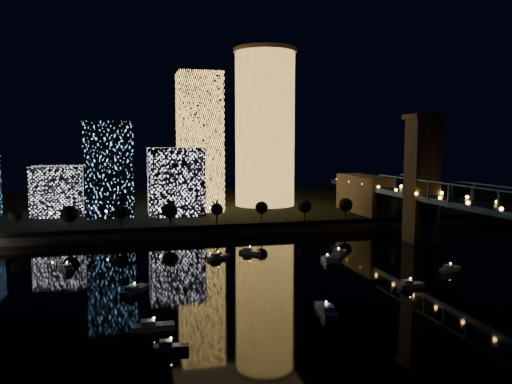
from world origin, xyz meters
TOP-DOWN VIEW (x-y plane):
  - ground at (0.00, 0.00)m, footprint 520.00×520.00m
  - far_bank at (0.00, 160.00)m, footprint 420.00×160.00m
  - seawall at (0.00, 82.00)m, footprint 420.00×6.00m
  - tower_cylindrical at (25.12, 139.00)m, footprint 34.00×34.00m
  - tower_rectangular at (-11.92, 126.96)m, footprint 21.48×21.48m
  - midrise_blocks at (-62.46, 121.45)m, footprint 113.03×31.62m
  - truss_bridge at (65.00, 3.72)m, footprint 13.00×266.00m
  - motorboats at (-8.12, 11.68)m, footprint 120.05×81.65m
  - esplanade_trees at (-31.14, 88.00)m, footprint 166.36×6.93m
  - street_lamps at (-34.00, 94.00)m, footprint 132.70×0.70m

SIDE VIEW (x-z plane):
  - ground at x=0.00m, z-range 0.00..0.00m
  - motorboats at x=-8.12m, z-range -0.58..2.20m
  - seawall at x=0.00m, z-range 0.00..3.00m
  - far_bank at x=0.00m, z-range 0.00..5.00m
  - street_lamps at x=-34.00m, z-range 6.20..11.85m
  - esplanade_trees at x=-31.14m, z-range 5.99..14.95m
  - truss_bridge at x=65.00m, z-range -8.75..41.25m
  - midrise_blocks at x=-62.46m, z-range 0.38..43.92m
  - tower_rectangular at x=-11.92m, z-range 5.00..73.36m
  - tower_cylindrical at x=25.12m, z-range 5.13..88.76m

